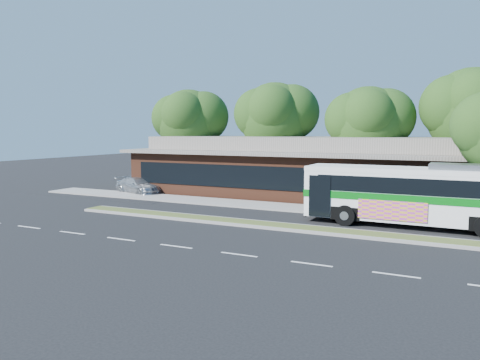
% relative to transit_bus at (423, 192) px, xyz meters
% --- Properties ---
extents(ground, '(120.00, 120.00, 0.00)m').
position_rel_transit_bus_xyz_m(ground, '(-6.06, -3.80, -1.84)').
color(ground, black).
rests_on(ground, ground).
extents(median_strip, '(26.00, 1.10, 0.15)m').
position_rel_transit_bus_xyz_m(median_strip, '(-6.06, -3.20, -1.76)').
color(median_strip, '#4C5323').
rests_on(median_strip, ground).
extents(sidewalk, '(44.00, 2.60, 0.12)m').
position_rel_transit_bus_xyz_m(sidewalk, '(-6.06, 2.60, -1.78)').
color(sidewalk, gray).
rests_on(sidewalk, ground).
extents(parking_lot, '(14.00, 12.00, 0.01)m').
position_rel_transit_bus_xyz_m(parking_lot, '(-24.06, 6.20, -1.83)').
color(parking_lot, black).
rests_on(parking_lot, ground).
extents(plaza_building, '(33.20, 11.20, 4.45)m').
position_rel_transit_bus_xyz_m(plaza_building, '(-6.06, 9.19, 0.29)').
color(plaza_building, brown).
rests_on(plaza_building, ground).
extents(tree_bg_a, '(6.47, 5.80, 8.63)m').
position_rel_transit_bus_xyz_m(tree_bg_a, '(-20.64, 11.34, 4.03)').
color(tree_bg_a, black).
rests_on(tree_bg_a, ground).
extents(tree_bg_b, '(6.69, 6.00, 9.00)m').
position_rel_transit_bus_xyz_m(tree_bg_b, '(-12.62, 12.35, 4.31)').
color(tree_bg_b, black).
rests_on(tree_bg_b, ground).
extents(tree_bg_c, '(6.24, 5.60, 8.26)m').
position_rel_transit_bus_xyz_m(tree_bg_c, '(-4.65, 11.34, 3.75)').
color(tree_bg_c, black).
rests_on(tree_bg_c, ground).
extents(tree_bg_d, '(6.91, 6.20, 9.37)m').
position_rel_transit_bus_xyz_m(tree_bg_d, '(2.39, 12.35, 4.58)').
color(tree_bg_d, black).
rests_on(tree_bg_d, ground).
extents(transit_bus, '(11.80, 2.84, 3.30)m').
position_rel_transit_bus_xyz_m(transit_bus, '(0.00, 0.00, 0.00)').
color(transit_bus, white).
rests_on(transit_bus, ground).
extents(sedan, '(4.70, 2.93, 1.27)m').
position_rel_transit_bus_xyz_m(sedan, '(-21.24, 4.00, -1.20)').
color(sedan, '#ABAFB2').
rests_on(sedan, ground).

